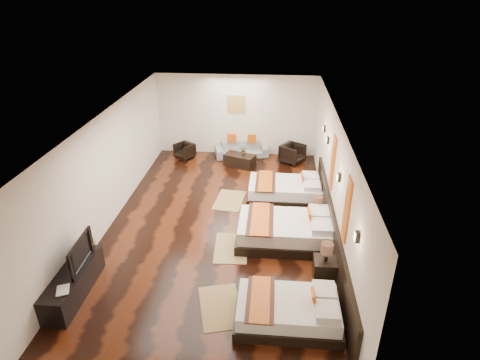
# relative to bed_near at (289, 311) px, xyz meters

# --- Properties ---
(floor) EXTENTS (5.50, 9.50, 0.01)m
(floor) POSITION_rel_bed_near_xyz_m (-1.69, 3.09, -0.25)
(floor) COLOR black
(floor) RESTS_ON ground
(ceiling) EXTENTS (5.50, 9.50, 0.01)m
(ceiling) POSITION_rel_bed_near_xyz_m (-1.69, 3.09, 2.55)
(ceiling) COLOR white
(ceiling) RESTS_ON floor
(back_wall) EXTENTS (5.50, 0.01, 2.80)m
(back_wall) POSITION_rel_bed_near_xyz_m (-1.69, 7.84, 1.15)
(back_wall) COLOR silver
(back_wall) RESTS_ON floor
(left_wall) EXTENTS (0.01, 9.50, 2.80)m
(left_wall) POSITION_rel_bed_near_xyz_m (-4.44, 3.09, 1.15)
(left_wall) COLOR silver
(left_wall) RESTS_ON floor
(right_wall) EXTENTS (0.01, 9.50, 2.80)m
(right_wall) POSITION_rel_bed_near_xyz_m (1.06, 3.09, 1.15)
(right_wall) COLOR silver
(right_wall) RESTS_ON floor
(headboard_panel) EXTENTS (0.08, 6.60, 0.90)m
(headboard_panel) POSITION_rel_bed_near_xyz_m (1.02, 2.29, 0.20)
(headboard_panel) COLOR black
(headboard_panel) RESTS_ON floor
(bed_near) EXTENTS (1.90, 1.19, 0.72)m
(bed_near) POSITION_rel_bed_near_xyz_m (0.00, 0.00, 0.00)
(bed_near) COLOR black
(bed_near) RESTS_ON floor
(bed_mid) EXTENTS (2.31, 1.45, 0.88)m
(bed_mid) POSITION_rel_bed_near_xyz_m (0.01, 2.51, 0.05)
(bed_mid) COLOR black
(bed_mid) RESTS_ON floor
(bed_far) EXTENTS (2.09, 1.31, 0.80)m
(bed_far) POSITION_rel_bed_near_xyz_m (0.00, 4.60, 0.02)
(bed_far) COLOR black
(bed_far) RESTS_ON floor
(nightstand_a) EXTENTS (0.46, 0.46, 0.91)m
(nightstand_a) POSITION_rel_bed_near_xyz_m (0.75, 1.19, 0.07)
(nightstand_a) COLOR black
(nightstand_a) RESTS_ON floor
(nightstand_b) EXTENTS (0.44, 0.44, 0.88)m
(nightstand_b) POSITION_rel_bed_near_xyz_m (0.75, 3.20, 0.06)
(nightstand_b) COLOR black
(nightstand_b) RESTS_ON floor
(jute_mat_near) EXTENTS (1.03, 1.35, 0.01)m
(jute_mat_near) POSITION_rel_bed_near_xyz_m (-1.28, 0.24, -0.24)
(jute_mat_near) COLOR #977F4D
(jute_mat_near) RESTS_ON floor
(jute_mat_mid) EXTENTS (0.82, 1.24, 0.01)m
(jute_mat_mid) POSITION_rel_bed_near_xyz_m (-1.28, 2.12, -0.24)
(jute_mat_mid) COLOR #977F4D
(jute_mat_mid) RESTS_ON floor
(jute_mat_far) EXTENTS (0.88, 1.27, 0.01)m
(jute_mat_far) POSITION_rel_bed_near_xyz_m (-1.57, 4.36, -0.24)
(jute_mat_far) COLOR #977F4D
(jute_mat_far) RESTS_ON floor
(tv_console) EXTENTS (0.50, 1.80, 0.55)m
(tv_console) POSITION_rel_bed_near_xyz_m (-4.19, 0.34, 0.03)
(tv_console) COLOR black
(tv_console) RESTS_ON floor
(tv) EXTENTS (0.17, 1.03, 0.59)m
(tv) POSITION_rel_bed_near_xyz_m (-4.14, 0.57, 0.60)
(tv) COLOR black
(tv) RESTS_ON tv_console
(book) EXTENTS (0.32, 0.36, 0.03)m
(book) POSITION_rel_bed_near_xyz_m (-4.19, -0.22, 0.32)
(book) COLOR black
(book) RESTS_ON tv_console
(figurine) EXTENTS (0.42, 0.42, 0.36)m
(figurine) POSITION_rel_bed_near_xyz_m (-4.19, 1.11, 0.48)
(figurine) COLOR brown
(figurine) RESTS_ON tv_console
(sofa) EXTENTS (1.93, 1.12, 0.53)m
(sofa) POSITION_rel_bed_near_xyz_m (-1.48, 7.54, 0.02)
(sofa) COLOR gray
(sofa) RESTS_ON floor
(armchair_left) EXTENTS (0.81, 0.81, 0.53)m
(armchair_left) POSITION_rel_bed_near_xyz_m (-3.46, 7.24, 0.02)
(armchair_left) COLOR black
(armchair_left) RESTS_ON floor
(armchair_right) EXTENTS (0.98, 0.97, 0.65)m
(armchair_right) POSITION_rel_bed_near_xyz_m (0.27, 7.17, 0.08)
(armchair_right) COLOR black
(armchair_right) RESTS_ON floor
(coffee_table) EXTENTS (1.11, 0.83, 0.40)m
(coffee_table) POSITION_rel_bed_near_xyz_m (-1.48, 6.75, -0.05)
(coffee_table) COLOR black
(coffee_table) RESTS_ON floor
(table_plant) EXTENTS (0.28, 0.25, 0.27)m
(table_plant) POSITION_rel_bed_near_xyz_m (-1.36, 6.82, 0.29)
(table_plant) COLOR #1F551C
(table_plant) RESTS_ON coffee_table
(orange_panel_a) EXTENTS (0.04, 0.40, 1.30)m
(orange_panel_a) POSITION_rel_bed_near_xyz_m (1.04, 1.19, 1.45)
(orange_panel_a) COLOR #D86014
(orange_panel_a) RESTS_ON right_wall
(orange_panel_b) EXTENTS (0.04, 0.40, 1.30)m
(orange_panel_b) POSITION_rel_bed_near_xyz_m (1.04, 3.39, 1.45)
(orange_panel_b) COLOR #D86014
(orange_panel_b) RESTS_ON right_wall
(sconce_near) EXTENTS (0.07, 0.12, 0.18)m
(sconce_near) POSITION_rel_bed_near_xyz_m (1.01, 0.09, 1.60)
(sconce_near) COLOR black
(sconce_near) RESTS_ON right_wall
(sconce_mid) EXTENTS (0.07, 0.12, 0.18)m
(sconce_mid) POSITION_rel_bed_near_xyz_m (1.01, 2.29, 1.60)
(sconce_mid) COLOR black
(sconce_mid) RESTS_ON right_wall
(sconce_far) EXTENTS (0.07, 0.12, 0.18)m
(sconce_far) POSITION_rel_bed_near_xyz_m (1.01, 4.49, 1.60)
(sconce_far) COLOR black
(sconce_far) RESTS_ON right_wall
(sconce_lounge) EXTENTS (0.07, 0.12, 0.18)m
(sconce_lounge) POSITION_rel_bed_near_xyz_m (1.01, 5.39, 1.60)
(sconce_lounge) COLOR black
(sconce_lounge) RESTS_ON right_wall
(gold_artwork) EXTENTS (0.60, 0.04, 0.60)m
(gold_artwork) POSITION_rel_bed_near_xyz_m (-1.69, 7.82, 1.55)
(gold_artwork) COLOR #AD873F
(gold_artwork) RESTS_ON back_wall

